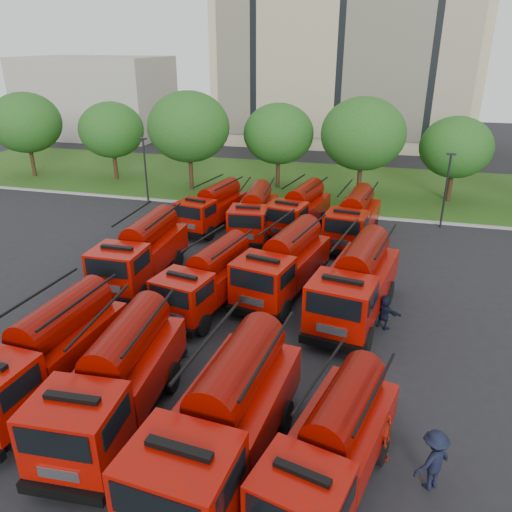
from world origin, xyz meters
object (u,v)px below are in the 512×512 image
Objects in this scene: fire_truck_8 at (213,207)px; fire_truck_10 at (299,210)px; firefighter_4 at (181,355)px; fire_truck_5 at (209,278)px; fire_truck_2 at (224,420)px; fire_truck_9 at (254,213)px; fire_truck_3 at (332,447)px; fire_truck_0 at (45,353)px; firefighter_2 at (382,457)px; fire_truck_7 at (356,283)px; fire_truck_11 at (353,218)px; fire_truck_6 at (284,264)px; firefighter_3 at (428,485)px; fire_truck_1 at (116,380)px; fire_truck_4 at (142,252)px; firefighter_5 at (382,328)px.

fire_truck_8 is 0.95× the size of fire_truck_10.
fire_truck_5 is at bearing -30.38° from firefighter_4.
fire_truck_2 reaches higher than fire_truck_9.
fire_truck_5 is at bearing 140.53° from fire_truck_3.
fire_truck_2 is 19.54m from fire_truck_9.
fire_truck_0 is 11.93m from firefighter_2.
fire_truck_2 is at bearing -165.64° from fire_truck_3.
fire_truck_11 is (-0.86, 9.47, -0.16)m from fire_truck_7.
fire_truck_6 is 10.75m from fire_truck_8.
fire_truck_8 reaches higher than firefighter_3.
fire_truck_7 is at bearing 48.41° from fire_truck_1.
fire_truck_7 is 1.19× the size of fire_truck_8.
fire_truck_6 is at bearing 46.39° from fire_truck_5.
fire_truck_5 is 3.97× the size of firefighter_2.
firefighter_2 is (8.61, 0.54, -1.66)m from fire_truck_1.
fire_truck_7 is (7.04, 9.08, 0.07)m from fire_truck_1.
fire_truck_1 is at bearing -68.24° from fire_truck_4.
fire_truck_8 is 3.84× the size of firefighter_2.
firefighter_2 is 8.84m from firefighter_4.
fire_truck_7 reaches higher than fire_truck_8.
fire_truck_9 is at bearing 126.99° from fire_truck_6.
fire_truck_1 is 1.05× the size of fire_truck_10.
fire_truck_6 reaches higher than firefighter_5.
fire_truck_1 reaches higher than fire_truck_10.
fire_truck_1 is at bearing -101.43° from fire_truck_11.
fire_truck_1 is 0.94× the size of fire_truck_2.
fire_truck_5 is 12.94m from firefighter_3.
fire_truck_2 is at bearing 105.02° from firefighter_2.
fire_truck_2 is 1.19× the size of fire_truck_8.
fire_truck_1 is at bearing 79.60° from firefighter_5.
fire_truck_3 is 2.56m from firefighter_2.
fire_truck_2 is at bearing -82.53° from fire_truck_9.
fire_truck_8 is 0.97× the size of fire_truck_9.
fire_truck_3 is 3.72× the size of firefighter_4.
fire_truck_7 is at bearing -77.81° from fire_truck_11.
fire_truck_7 reaches higher than firefighter_2.
fire_truck_1 is at bearing -69.25° from fire_truck_8.
fire_truck_11 reaches higher than fire_truck_5.
fire_truck_0 reaches higher than fire_truck_3.
fire_truck_2 is 1.15× the size of fire_truck_9.
fire_truck_0 is at bearing -130.96° from fire_truck_7.
fire_truck_7 is 11.33m from fire_truck_10.
fire_truck_10 is 19.95m from firefighter_2.
fire_truck_9 is at bearing -31.16° from firefighter_4.
fire_truck_1 is 4.06× the size of firefighter_4.
fire_truck_2 is 10.47m from firefighter_5.
fire_truck_6 is (-3.74, 11.45, 0.17)m from fire_truck_3.
fire_truck_1 is 4.16m from fire_truck_2.
fire_truck_2 reaches higher than fire_truck_6.
fire_truck_7 is at bearing -115.06° from firefighter_3.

